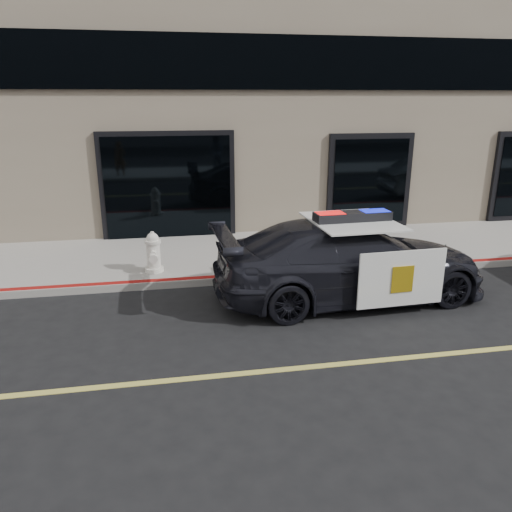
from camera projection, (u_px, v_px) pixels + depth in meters
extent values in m
plane|color=black|center=(253.00, 373.00, 6.98)|extent=(120.00, 120.00, 0.00)
cube|color=gray|center=(215.00, 256.00, 11.88)|extent=(60.00, 3.50, 0.15)
cube|color=#756856|center=(192.00, 16.00, 14.99)|extent=(60.00, 7.00, 12.00)
imported|color=black|center=(350.00, 260.00, 9.39)|extent=(2.54, 5.32, 1.49)
cube|color=white|center=(402.00, 279.00, 8.51)|extent=(1.59, 0.11, 0.99)
cube|color=white|center=(352.00, 244.00, 10.50)|extent=(1.59, 0.11, 0.99)
cube|color=white|center=(352.00, 221.00, 9.16)|extent=(1.57, 1.85, 0.02)
cube|color=gold|center=(403.00, 279.00, 8.48)|extent=(0.40, 0.03, 0.47)
cube|color=black|center=(352.00, 217.00, 9.13)|extent=(1.44, 0.44, 0.17)
cube|color=red|center=(330.00, 217.00, 9.04)|extent=(0.51, 0.34, 0.16)
cube|color=#0C19CC|center=(374.00, 215.00, 9.22)|extent=(0.51, 0.34, 0.16)
cylinder|color=white|center=(154.00, 269.00, 10.58)|extent=(0.39, 0.39, 0.09)
cylinder|color=white|center=(154.00, 255.00, 10.48)|extent=(0.28, 0.28, 0.54)
cylinder|color=white|center=(153.00, 242.00, 10.39)|extent=(0.34, 0.34, 0.07)
sphere|color=white|center=(152.00, 239.00, 10.37)|extent=(0.25, 0.25, 0.25)
cylinder|color=white|center=(152.00, 234.00, 10.34)|extent=(0.08, 0.08, 0.08)
cylinder|color=white|center=(153.00, 249.00, 10.63)|extent=(0.14, 0.13, 0.14)
cylinder|color=white|center=(153.00, 254.00, 10.29)|extent=(0.14, 0.13, 0.14)
cylinder|color=white|center=(153.00, 258.00, 10.28)|extent=(0.19, 0.15, 0.19)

